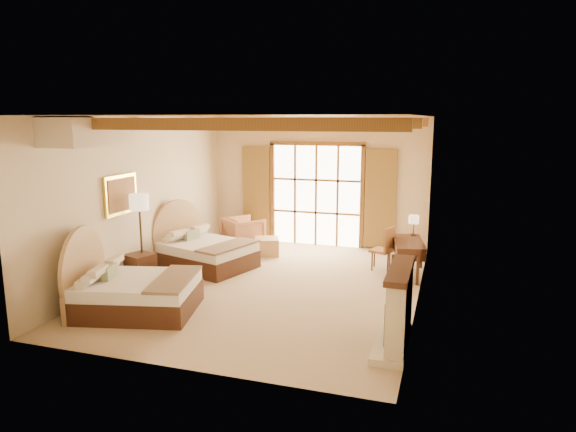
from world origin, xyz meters
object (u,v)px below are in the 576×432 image
at_px(desk, 408,257).
at_px(nightstand, 140,268).
at_px(armchair, 244,233).
at_px(bed_far, 201,250).
at_px(bed_near, 129,289).

bearing_deg(desk, nightstand, -166.96).
bearing_deg(armchair, bed_far, 120.87).
bearing_deg(bed_far, armchair, 99.07).
relative_size(bed_far, armchair, 2.61).
relative_size(bed_near, bed_far, 0.98).
bearing_deg(bed_near, nightstand, 104.05).
distance_m(bed_near, bed_far, 2.68).
bearing_deg(desk, bed_far, -179.70).
height_order(nightstand, armchair, armchair).
height_order(bed_far, desk, bed_far).
bearing_deg(nightstand, bed_far, 83.18).
distance_m(nightstand, desk, 5.36).
bearing_deg(bed_far, desk, 27.36).
bearing_deg(bed_near, desk, 26.05).
bearing_deg(armchair, desk, -154.96).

